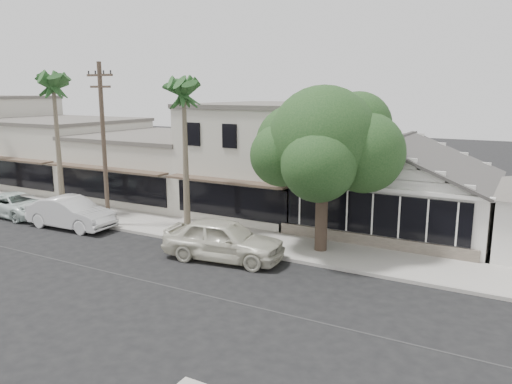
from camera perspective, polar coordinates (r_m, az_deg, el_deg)
The scene contains 13 objects.
ground at distance 19.76m, azimuth -8.72°, elevation -10.92°, with size 140.00×140.00×0.00m, color black.
sidewalk_north at distance 29.57m, azimuth -12.98°, elevation -3.33°, with size 90.00×3.50×0.15m, color #9E9991.
corner_shop at distance 27.96m, azimuth 15.58°, elevation 1.03°, with size 10.40×8.60×5.10m.
row_building_near at distance 31.60m, azimuth 1.87°, elevation 3.78°, with size 8.00×10.00×6.50m, color beige.
row_building_midnear at distance 36.73m, azimuth -10.72°, elevation 2.86°, with size 10.00×10.00×4.20m, color beige.
row_building_midfar at distance 44.12m, azimuth -21.30°, elevation 4.22°, with size 11.00×10.00×5.00m, color beige.
utility_pole at distance 28.35m, azimuth -17.02°, elevation 5.53°, with size 1.80×0.24×9.00m.
car_0 at distance 22.51m, azimuth -3.73°, elevation -5.45°, with size 2.22×5.52×1.88m, color beige.
car_1 at distance 29.43m, azimuth -20.41°, elevation -2.25°, with size 1.83×5.24×1.73m, color silver.
car_2 at distance 33.50m, azimuth -25.67°, elevation -1.34°, with size 2.34×5.08×1.41m, color silver.
shade_tree at distance 23.01m, azimuth 7.78°, elevation 5.46°, with size 7.00×6.33×7.77m.
palm_east at distance 25.41m, azimuth -8.27°, elevation 11.04°, with size 3.14×3.14×8.54m.
palm_mid at distance 31.82m, azimuth -22.16°, elevation 11.11°, with size 2.83×2.83×8.97m.
Camera 1 is at (11.38, -14.31, 7.49)m, focal length 35.00 mm.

